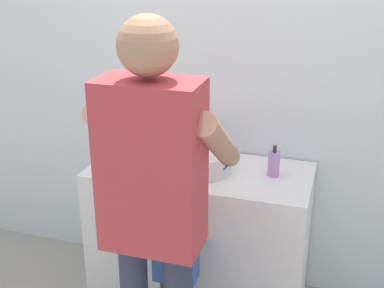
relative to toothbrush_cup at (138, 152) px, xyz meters
name	(u,v)px	position (x,y,z in m)	size (l,w,h in m)	color
back_wall	(218,55)	(0.35, 0.33, 0.48)	(4.40, 0.08, 2.70)	silver
vanity_cabinet	(200,235)	(0.35, 0.01, -0.46)	(1.16, 0.54, 0.81)	white
sink_basin	(199,160)	(0.35, -0.01, 0.00)	(0.33, 0.33, 0.11)	silver
faucet	(210,143)	(0.35, 0.19, 0.03)	(0.18, 0.14, 0.18)	#B7BABF
toothbrush_cup	(138,152)	(0.00, 0.00, 0.00)	(0.07, 0.07, 0.21)	silver
soap_bottle	(274,164)	(0.73, 0.04, 0.01)	(0.06, 0.06, 0.16)	#B27FC6
child_toddler	(176,256)	(0.35, -0.39, -0.34)	(0.27, 0.27, 0.89)	#2D334C
adult_parent	(154,190)	(0.36, -0.68, 0.15)	(0.53, 0.55, 1.70)	#2D334C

